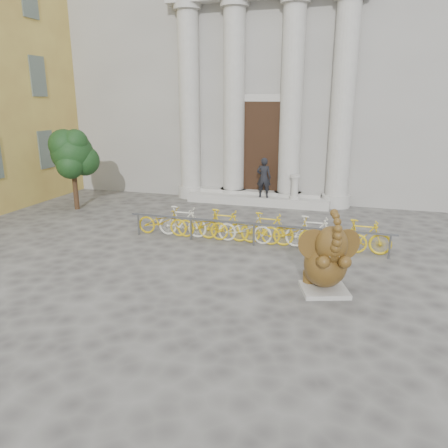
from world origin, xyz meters
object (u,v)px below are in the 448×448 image
(elephant_statue, at_px, (326,262))
(pedestrian, at_px, (264,178))
(bike_rack, at_px, (255,228))
(tree, at_px, (73,154))

(elephant_statue, xyz_separation_m, pedestrian, (-3.13, 7.97, 0.44))
(bike_rack, distance_m, pedestrian, 5.05)
(elephant_statue, bearing_deg, tree, 134.77)
(bike_rack, bearing_deg, elephant_statue, -52.36)
(bike_rack, relative_size, pedestrian, 4.92)
(elephant_statue, relative_size, bike_rack, 0.25)
(bike_rack, xyz_separation_m, tree, (-7.87, 2.17, 1.73))
(bike_rack, xyz_separation_m, pedestrian, (-0.79, 4.94, 0.69))
(elephant_statue, xyz_separation_m, bike_rack, (-2.34, 3.03, -0.25))
(bike_rack, bearing_deg, pedestrian, 99.08)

